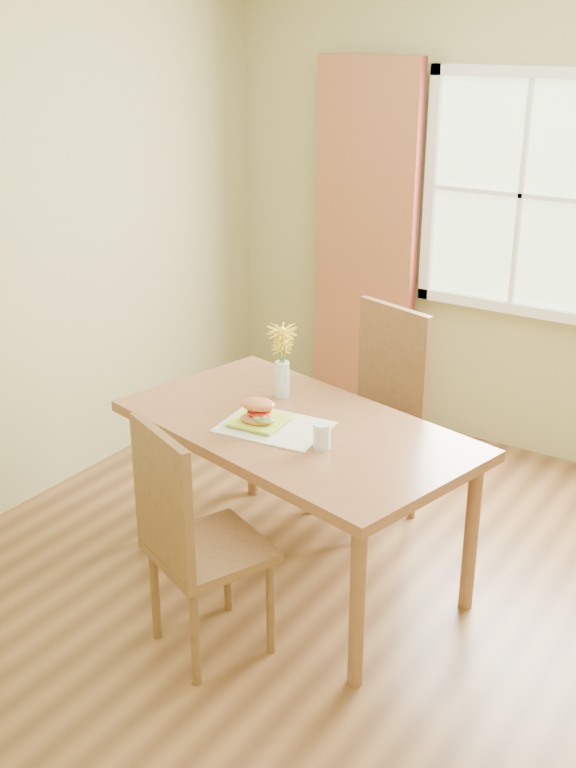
# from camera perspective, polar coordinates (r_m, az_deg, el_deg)

# --- Properties ---
(room) EXTENTS (4.24, 3.84, 2.74)m
(room) POSITION_cam_1_polar(r_m,az_deg,el_deg) (3.37, 7.61, 4.15)
(room) COLOR brown
(room) RESTS_ON ground
(window) EXTENTS (1.62, 0.06, 1.32)m
(window) POSITION_cam_1_polar(r_m,az_deg,el_deg) (5.04, 17.33, 11.10)
(window) COLOR #B3DEA8
(window) RESTS_ON room
(curtain_left) EXTENTS (0.65, 0.08, 2.20)m
(curtain_left) POSITION_cam_1_polar(r_m,az_deg,el_deg) (5.47, 4.91, 8.51)
(curtain_left) COLOR maroon
(curtain_left) RESTS_ON room
(dining_table) EXTENTS (1.70, 1.19, 0.75)m
(dining_table) POSITION_cam_1_polar(r_m,az_deg,el_deg) (3.92, 0.52, -3.62)
(dining_table) COLOR brown
(dining_table) RESTS_ON room
(chair_near) EXTENTS (0.55, 0.55, 1.01)m
(chair_near) POSITION_cam_1_polar(r_m,az_deg,el_deg) (3.50, -6.28, -9.43)
(chair_near) COLOR brown
(chair_near) RESTS_ON room
(chair_far) EXTENTS (0.57, 0.57, 1.09)m
(chair_far) POSITION_cam_1_polar(r_m,az_deg,el_deg) (4.50, 5.73, -1.31)
(chair_far) COLOR brown
(chair_far) RESTS_ON room
(placemat) EXTENTS (0.48, 0.38, 0.01)m
(placemat) POSITION_cam_1_polar(r_m,az_deg,el_deg) (3.85, -0.88, -2.75)
(placemat) COLOR beige
(placemat) RESTS_ON dining_table
(plate) EXTENTS (0.24, 0.24, 0.01)m
(plate) POSITION_cam_1_polar(r_m,az_deg,el_deg) (3.88, -1.80, -2.42)
(plate) COLOR #BAD836
(plate) RESTS_ON placemat
(croissant_sandwich) EXTENTS (0.18, 0.14, 0.12)m
(croissant_sandwich) POSITION_cam_1_polar(r_m,az_deg,el_deg) (3.83, -1.93, -1.75)
(croissant_sandwich) COLOR #CE7E46
(croissant_sandwich) RESTS_ON plate
(water_glass) EXTENTS (0.07, 0.07, 0.11)m
(water_glass) POSITION_cam_1_polar(r_m,az_deg,el_deg) (3.66, 2.15, -3.35)
(water_glass) COLOR silver
(water_glass) RESTS_ON dining_table
(flower_vase) EXTENTS (0.14, 0.14, 0.35)m
(flower_vase) POSITION_cam_1_polar(r_m,az_deg,el_deg) (4.10, -0.37, 2.03)
(flower_vase) COLOR silver
(flower_vase) RESTS_ON dining_table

